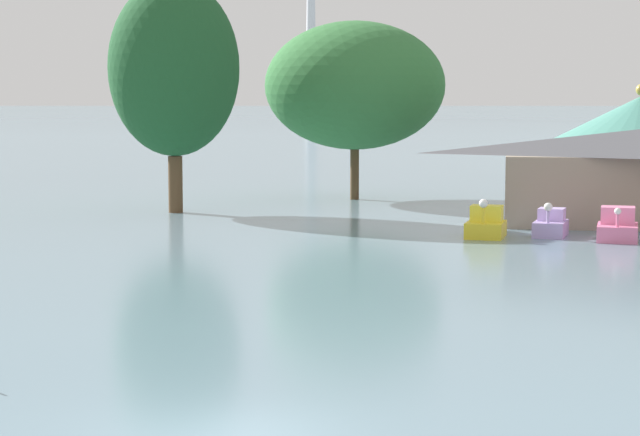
{
  "coord_description": "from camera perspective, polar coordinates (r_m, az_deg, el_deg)",
  "views": [
    {
      "loc": [
        4.94,
        -19.46,
        6.14
      ],
      "look_at": [
        -1.48,
        18.72,
        2.07
      ],
      "focal_mm": 63.84,
      "sensor_mm": 36.0,
      "label": 1
    }
  ],
  "objects": [
    {
      "name": "pedal_boat_yellow",
      "position": [
        51.06,
        8.32,
        -0.33
      ],
      "size": [
        1.86,
        2.4,
        1.8
      ],
      "rotation": [
        0.0,
        0.0,
        -1.67
      ],
      "color": "yellow",
      "rests_on": "ground"
    },
    {
      "name": "pedal_boat_lavender",
      "position": [
        52.07,
        11.5,
        -0.33
      ],
      "size": [
        1.72,
        2.57,
        1.59
      ],
      "rotation": [
        0.0,
        0.0,
        -1.73
      ],
      "color": "#B299D8",
      "rests_on": "ground"
    },
    {
      "name": "pedal_boat_pink",
      "position": [
        51.19,
        14.69,
        -0.45
      ],
      "size": [
        1.95,
        2.75,
        1.52
      ],
      "rotation": [
        0.0,
        0.0,
        -1.67
      ],
      "color": "pink",
      "rests_on": "ground"
    },
    {
      "name": "shoreline_tree_mid",
      "position": [
        69.43,
        1.76,
        6.66
      ],
      "size": [
        10.96,
        10.96,
        10.83
      ],
      "color": "brown",
      "rests_on": "ground"
    },
    {
      "name": "green_roof_pavilion",
      "position": [
        68.88,
        15.76,
        3.6
      ],
      "size": [
        10.32,
        10.32,
        7.01
      ],
      "color": "#993328",
      "rests_on": "ground"
    },
    {
      "name": "shoreline_tree_tall_left",
      "position": [
        61.86,
        -7.33,
        7.46
      ],
      "size": [
        7.03,
        7.03,
        12.53
      ],
      "color": "brown",
      "rests_on": "ground"
    }
  ]
}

